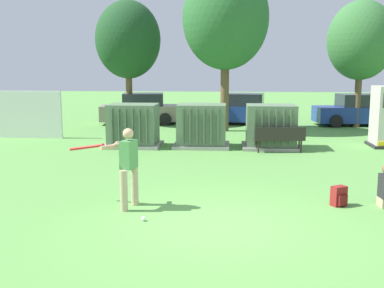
% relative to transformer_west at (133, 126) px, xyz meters
% --- Properties ---
extents(ground_plane, '(96.00, 96.00, 0.00)m').
position_rel_transformer_west_xyz_m(ground_plane, '(3.43, -8.75, -0.79)').
color(ground_plane, '#5B9947').
extents(fence_panel, '(4.80, 0.12, 2.00)m').
position_rel_transformer_west_xyz_m(fence_panel, '(-5.84, 1.75, 0.21)').
color(fence_panel, white).
rests_on(fence_panel, ground).
extents(transformer_west, '(2.10, 1.70, 1.62)m').
position_rel_transformer_west_xyz_m(transformer_west, '(0.00, 0.00, 0.00)').
color(transformer_west, '#9E9B93').
rests_on(transformer_west, ground).
extents(transformer_mid_west, '(2.10, 1.70, 1.62)m').
position_rel_transformer_west_xyz_m(transformer_mid_west, '(2.60, 0.13, 0.00)').
color(transformer_mid_west, '#9E9B93').
rests_on(transformer_mid_west, ground).
extents(transformer_mid_east, '(2.10, 1.70, 1.62)m').
position_rel_transformer_west_xyz_m(transformer_mid_east, '(5.18, 0.07, 0.00)').
color(transformer_mid_east, '#9E9B93').
rests_on(transformer_mid_east, ground).
extents(park_bench, '(1.83, 0.61, 0.92)m').
position_rel_transformer_west_xyz_m(park_bench, '(5.43, -0.82, -0.25)').
color(park_bench, '#2D2823').
rests_on(park_bench, ground).
extents(batter, '(1.60, 0.78, 1.74)m').
position_rel_transformer_west_xyz_m(batter, '(1.46, -7.75, 0.19)').
color(batter, tan).
rests_on(batter, ground).
extents(sports_ball, '(0.09, 0.09, 0.09)m').
position_rel_transformer_west_xyz_m(sports_ball, '(1.97, -8.60, -0.74)').
color(sports_ball, white).
rests_on(sports_ball, ground).
extents(backpack, '(0.38, 0.36, 0.44)m').
position_rel_transformer_west_xyz_m(backpack, '(6.07, -7.24, -0.57)').
color(backpack, maroon).
rests_on(backpack, ground).
extents(tree_left, '(3.32, 3.32, 6.35)m').
position_rel_transformer_west_xyz_m(tree_left, '(-1.58, 6.63, 3.57)').
color(tree_left, brown).
rests_on(tree_left, ground).
extents(tree_center_left, '(3.95, 3.95, 7.56)m').
position_rel_transformer_west_xyz_m(tree_center_left, '(3.40, 4.61, 4.40)').
color(tree_center_left, brown).
rests_on(tree_center_left, ground).
extents(tree_center_right, '(3.26, 3.26, 6.22)m').
position_rel_transformer_west_xyz_m(tree_center_right, '(10.01, 6.57, 3.48)').
color(tree_center_right, brown).
rests_on(tree_center_right, ground).
extents(parked_car_leftmost, '(4.39, 2.34, 1.62)m').
position_rel_transformer_west_xyz_m(parked_car_leftmost, '(-1.04, 7.10, -0.04)').
color(parked_car_leftmost, gray).
rests_on(parked_car_leftmost, ground).
extents(parked_car_left_of_center, '(4.40, 2.35, 1.62)m').
position_rel_transformer_west_xyz_m(parked_car_left_of_center, '(4.23, 7.40, -0.04)').
color(parked_car_left_of_center, navy).
rests_on(parked_car_left_of_center, ground).
extents(parked_car_right_of_center, '(4.35, 2.25, 1.62)m').
position_rel_transformer_west_xyz_m(parked_car_right_of_center, '(10.21, 7.29, -0.04)').
color(parked_car_right_of_center, navy).
rests_on(parked_car_right_of_center, ground).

